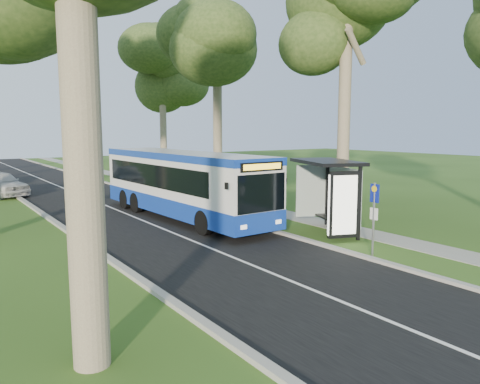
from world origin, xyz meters
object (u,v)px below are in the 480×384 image
at_px(bus_shelter, 338,183).
at_px(litter_bin, 272,213).
at_px(bus_stop_sign, 374,211).
at_px(car_white, 0,184).
at_px(bus, 182,184).

height_order(bus_shelter, litter_bin, bus_shelter).
height_order(bus_stop_sign, car_white, bus_stop_sign).
distance_m(bus_shelter, car_white, 21.89).
xyz_separation_m(bus_stop_sign, car_white, (-8.26, 22.55, -0.75)).
bearing_deg(car_white, litter_bin, -79.71).
distance_m(bus_stop_sign, litter_bin, 6.61).
bearing_deg(litter_bin, car_white, 119.47).
distance_m(bus_stop_sign, bus_shelter, 3.25).
xyz_separation_m(bus_stop_sign, bus_shelter, (1.32, 2.91, 0.57)).
relative_size(bus_shelter, litter_bin, 4.67).
bearing_deg(litter_bin, bus_stop_sign, -97.38).
bearing_deg(car_white, bus, -84.23).
height_order(bus_stop_sign, litter_bin, bus_stop_sign).
height_order(bus_shelter, car_white, bus_shelter).
relative_size(bus_shelter, car_white, 0.84).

